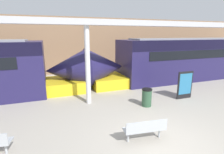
{
  "coord_description": "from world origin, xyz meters",
  "views": [
    {
      "loc": [
        -3.32,
        -4.19,
        3.47
      ],
      "look_at": [
        -0.42,
        3.79,
        1.4
      ],
      "focal_mm": 28.0,
      "sensor_mm": 36.0,
      "label": 1
    }
  ],
  "objects_px": {
    "bench_near": "(145,128)",
    "trash_bin": "(147,97)",
    "poster_board": "(185,85)",
    "support_column_near": "(88,66)",
    "train_left": "(199,59)"
  },
  "relations": [
    {
      "from": "bench_near",
      "to": "support_column_near",
      "type": "bearing_deg",
      "value": 111.2
    },
    {
      "from": "trash_bin",
      "to": "poster_board",
      "type": "relative_size",
      "value": 0.58
    },
    {
      "from": "poster_board",
      "to": "train_left",
      "type": "bearing_deg",
      "value": 38.48
    },
    {
      "from": "train_left",
      "to": "poster_board",
      "type": "xyz_separation_m",
      "value": [
        -4.78,
        -3.8,
        -0.75
      ]
    },
    {
      "from": "bench_near",
      "to": "poster_board",
      "type": "bearing_deg",
      "value": 40.64
    },
    {
      "from": "bench_near",
      "to": "support_column_near",
      "type": "distance_m",
      "value": 4.33
    },
    {
      "from": "support_column_near",
      "to": "bench_near",
      "type": "bearing_deg",
      "value": -75.38
    },
    {
      "from": "train_left",
      "to": "trash_bin",
      "type": "bearing_deg",
      "value": -151.2
    },
    {
      "from": "bench_near",
      "to": "trash_bin",
      "type": "relative_size",
      "value": 1.65
    },
    {
      "from": "bench_near",
      "to": "poster_board",
      "type": "relative_size",
      "value": 0.95
    },
    {
      "from": "train_left",
      "to": "poster_board",
      "type": "relative_size",
      "value": 12.31
    },
    {
      "from": "bench_near",
      "to": "support_column_near",
      "type": "height_order",
      "value": "support_column_near"
    },
    {
      "from": "train_left",
      "to": "poster_board",
      "type": "distance_m",
      "value": 6.15
    },
    {
      "from": "bench_near",
      "to": "poster_board",
      "type": "xyz_separation_m",
      "value": [
        4.11,
        2.78,
        0.31
      ]
    },
    {
      "from": "trash_bin",
      "to": "bench_near",
      "type": "bearing_deg",
      "value": -121.84
    }
  ]
}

